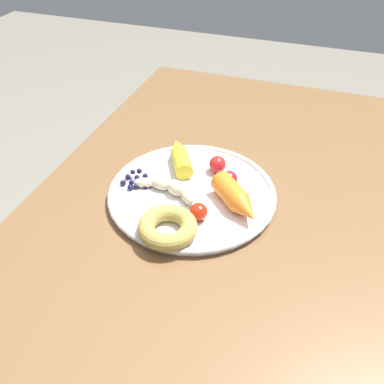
{
  "coord_description": "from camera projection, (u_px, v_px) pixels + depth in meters",
  "views": [
    {
      "loc": [
        0.61,
        0.16,
        1.26
      ],
      "look_at": [
        0.01,
        -0.05,
        0.75
      ],
      "focal_mm": 39.41,
      "sensor_mm": 36.0,
      "label": 1
    }
  ],
  "objects": [
    {
      "name": "ground_plane",
      "position": [
        208.0,
        383.0,
        1.28
      ],
      "size": [
        6.0,
        6.0,
        0.0
      ],
      "primitive_type": "plane",
      "color": "slate"
    },
    {
      "name": "dining_table",
      "position": [
        216.0,
        235.0,
        0.88
      ],
      "size": [
        1.12,
        0.71,
        0.73
      ],
      "color": "brown",
      "rests_on": "ground_plane"
    },
    {
      "name": "plate",
      "position": [
        192.0,
        193.0,
        0.82
      ],
      "size": [
        0.33,
        0.33,
        0.02
      ],
      "color": "white",
      "rests_on": "dining_table"
    },
    {
      "name": "banana",
      "position": [
        174.0,
        191.0,
        0.8
      ],
      "size": [
        0.08,
        0.17,
        0.03
      ],
      "color": "beige",
      "rests_on": "plate"
    },
    {
      "name": "carrot_orange",
      "position": [
        236.0,
        199.0,
        0.77
      ],
      "size": [
        0.12,
        0.12,
        0.04
      ],
      "color": "orange",
      "rests_on": "plate"
    },
    {
      "name": "carrot_yellow",
      "position": [
        180.0,
        156.0,
        0.88
      ],
      "size": [
        0.12,
        0.09,
        0.04
      ],
      "color": "yellow",
      "rests_on": "plate"
    },
    {
      "name": "donut",
      "position": [
        168.0,
        227.0,
        0.72
      ],
      "size": [
        0.14,
        0.14,
        0.03
      ],
      "primitive_type": "torus",
      "rotation": [
        0.0,
        0.0,
        0.98
      ],
      "color": "#AF9A4A",
      "rests_on": "plate"
    },
    {
      "name": "blueberry_pile",
      "position": [
        137.0,
        181.0,
        0.83
      ],
      "size": [
        0.06,
        0.06,
        0.02
      ],
      "color": "#191638",
      "rests_on": "plate"
    },
    {
      "name": "tomato_near",
      "position": [
        198.0,
        212.0,
        0.75
      ],
      "size": [
        0.03,
        0.03,
        0.03
      ],
      "primitive_type": "sphere",
      "color": "red",
      "rests_on": "plate"
    },
    {
      "name": "tomato_mid",
      "position": [
        217.0,
        164.0,
        0.86
      ],
      "size": [
        0.04,
        0.04,
        0.04
      ],
      "primitive_type": "sphere",
      "color": "red",
      "rests_on": "plate"
    },
    {
      "name": "tomato_far",
      "position": [
        229.0,
        179.0,
        0.82
      ],
      "size": [
        0.03,
        0.03,
        0.03
      ],
      "primitive_type": "sphere",
      "color": "red",
      "rests_on": "plate"
    }
  ]
}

